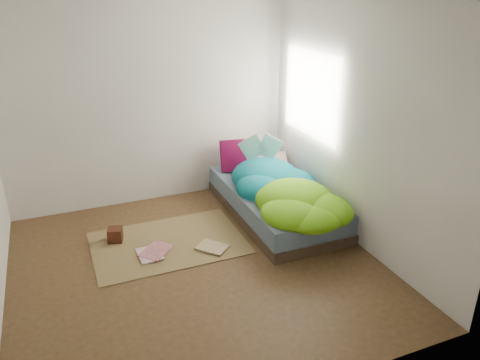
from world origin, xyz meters
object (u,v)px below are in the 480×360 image
at_px(pillow_magenta, 237,155).
at_px(wooden_box, 115,235).
at_px(open_book, 261,140).
at_px(bed, 275,202).
at_px(floor_book_b, 146,249).
at_px(floor_book_a, 138,257).

distance_m(pillow_magenta, wooden_box, 1.88).
relative_size(pillow_magenta, wooden_box, 2.71).
xyz_separation_m(pillow_magenta, open_book, (0.21, -0.30, 0.27)).
distance_m(pillow_magenta, open_book, 0.45).
bearing_deg(bed, pillow_magenta, 104.50).
height_order(open_book, floor_book_b, open_book).
height_order(wooden_box, floor_book_a, wooden_box).
distance_m(wooden_box, floor_book_a, 0.48).
height_order(pillow_magenta, floor_book_a, pillow_magenta).
relative_size(pillow_magenta, floor_book_a, 1.29).
bearing_deg(bed, floor_book_b, -171.63).
relative_size(wooden_box, floor_book_a, 0.47).
xyz_separation_m(bed, floor_book_b, (-1.63, -0.24, -0.14)).
bearing_deg(open_book, floor_book_a, -139.77).
bearing_deg(bed, floor_book_a, -168.16).
relative_size(open_book, wooden_box, 2.93).
relative_size(bed, floor_book_a, 6.32).
bearing_deg(floor_book_a, floor_book_b, 47.49).
bearing_deg(pillow_magenta, floor_book_a, -134.14).
distance_m(open_book, floor_book_b, 1.95).
relative_size(wooden_box, floor_book_b, 0.44).
bearing_deg(open_book, wooden_box, -153.85).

